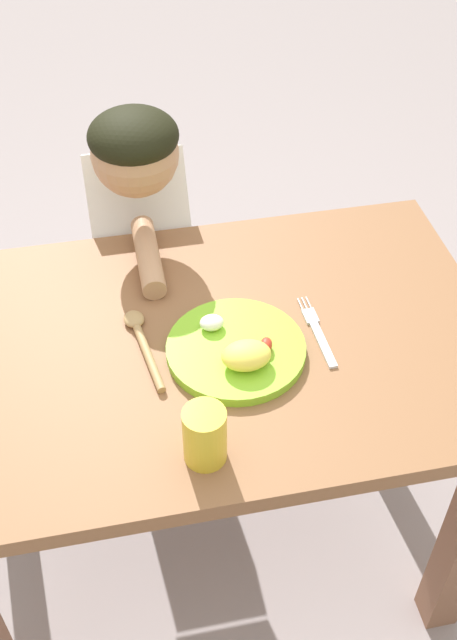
{
  "coord_description": "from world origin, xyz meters",
  "views": [
    {
      "loc": [
        -0.15,
        -0.99,
        1.77
      ],
      "look_at": [
        0.05,
        0.03,
        0.77
      ],
      "focal_mm": 42.13,
      "sensor_mm": 36.0,
      "label": 1
    }
  ],
  "objects": [
    {
      "name": "dining_table",
      "position": [
        0.0,
        0.0,
        0.6
      ],
      "size": [
        1.14,
        0.72,
        0.75
      ],
      "color": "brown",
      "rests_on": "ground_plane"
    },
    {
      "name": "drinking_cup",
      "position": [
        -0.04,
        -0.26,
        0.8
      ],
      "size": [
        0.07,
        0.07,
        0.11
      ],
      "primitive_type": "cylinder",
      "color": "gold",
      "rests_on": "dining_table"
    },
    {
      "name": "person",
      "position": [
        -0.07,
        0.45,
        0.59
      ],
      "size": [
        0.22,
        0.44,
        1.04
      ],
      "rotation": [
        0.0,
        0.0,
        3.14
      ],
      "color": "#463E6E",
      "rests_on": "ground_plane"
    },
    {
      "name": "ground_plane",
      "position": [
        0.0,
        0.0,
        0.0
      ],
      "size": [
        8.0,
        8.0,
        0.0
      ],
      "primitive_type": "plane",
      "color": "gray"
    },
    {
      "name": "plate",
      "position": [
        0.06,
        -0.05,
        0.76
      ],
      "size": [
        0.26,
        0.26,
        0.07
      ],
      "color": "#85CC2C",
      "rests_on": "dining_table"
    },
    {
      "name": "spoon",
      "position": [
        -0.11,
        0.02,
        0.75
      ],
      "size": [
        0.06,
        0.22,
        0.02
      ],
      "rotation": [
        0.0,
        0.0,
        1.72
      ],
      "color": "tan",
      "rests_on": "dining_table"
    },
    {
      "name": "fork",
      "position": [
        0.22,
        -0.02,
        0.75
      ],
      "size": [
        0.03,
        0.2,
        0.01
      ],
      "rotation": [
        0.0,
        0.0,
        1.61
      ],
      "color": "silver",
      "rests_on": "dining_table"
    }
  ]
}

